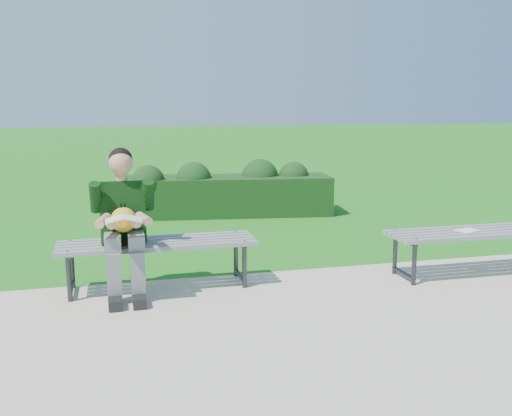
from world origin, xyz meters
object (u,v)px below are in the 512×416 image
(hedge, at_px, (227,191))
(bench_right, at_px, (476,235))
(paper_sheet, at_px, (467,230))
(seated_boy, at_px, (123,219))
(bench_left, at_px, (158,247))

(hedge, height_order, bench_right, hedge)
(bench_right, xyz_separation_m, paper_sheet, (-0.10, 0.00, 0.06))
(hedge, relative_size, bench_right, 1.84)
(hedge, bearing_deg, seated_boy, -114.64)
(hedge, relative_size, paper_sheet, 12.67)
(hedge, bearing_deg, paper_sheet, -65.94)
(seated_boy, bearing_deg, paper_sheet, -3.79)
(seated_boy, bearing_deg, bench_right, -3.68)
(hedge, bearing_deg, bench_right, -64.69)
(bench_left, relative_size, paper_sheet, 6.88)
(bench_right, bearing_deg, hedge, 115.31)
(bench_right, relative_size, seated_boy, 1.37)
(bench_left, xyz_separation_m, bench_right, (3.14, -0.31, 0.00))
(bench_right, bearing_deg, paper_sheet, 180.00)
(bench_right, distance_m, seated_boy, 3.46)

